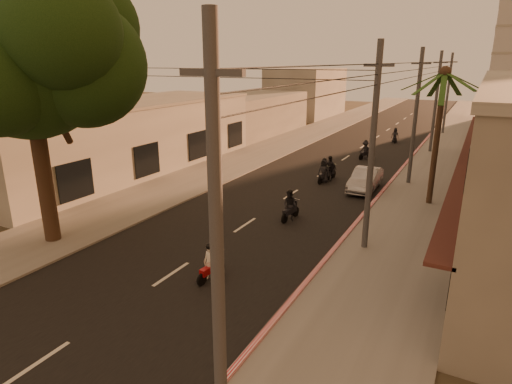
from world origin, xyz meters
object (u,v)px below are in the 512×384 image
scooter_far_b (365,150)px  scooter_far_c (395,136)px  scooter_red (210,264)px  scooter_mid_a (290,206)px  scooter_far_a (324,171)px  broadleaf_tree (35,53)px  parked_car (365,179)px  scooter_mid_b (330,169)px  palm_tree (444,80)px

scooter_far_b → scooter_far_c: size_ratio=1.07×
scooter_red → scooter_far_c: scooter_far_c is taller
scooter_mid_a → scooter_far_a: size_ratio=0.99×
broadleaf_tree → scooter_far_a: broadleaf_tree is taller
scooter_red → scooter_mid_a: 7.42m
scooter_far_a → scooter_mid_a: bearing=-77.9°
broadleaf_tree → parked_car: broadleaf_tree is taller
scooter_mid_b → scooter_far_c: 17.11m
scooter_mid_b → scooter_far_b: size_ratio=1.08×
broadleaf_tree → scooter_far_b: bearing=71.3°
scooter_far_a → scooter_far_b: (0.68, 8.74, -0.02)m
scooter_mid_a → scooter_red: bearing=-85.0°
scooter_far_a → parked_car: bearing=-2.3°
parked_car → scooter_far_c: 18.35m
scooter_mid_a → scooter_far_c: 25.73m
scooter_red → scooter_mid_a: scooter_mid_a is taller
scooter_far_a → parked_car: (3.00, -0.43, -0.08)m
scooter_red → parked_car: 15.03m
scooter_mid_a → scooter_far_c: (0.60, 25.72, -0.07)m
scooter_red → scooter_far_b: scooter_far_b is taller
broadleaf_tree → scooter_mid_b: (7.67, 16.29, -7.67)m
broadleaf_tree → scooter_mid_a: bearing=42.4°
palm_tree → parked_car: bearing=163.6°
palm_tree → scooter_red: bearing=-115.0°
scooter_far_b → scooter_far_c: scooter_far_b is taller
palm_tree → scooter_far_a: 9.67m
scooter_mid_a → scooter_far_b: 16.60m
broadleaf_tree → scooter_far_b: broadleaf_tree is taller
broadleaf_tree → parked_car: (10.51, 15.06, -7.76)m
broadleaf_tree → scooter_red: size_ratio=7.54×
scooter_far_b → scooter_far_c: bearing=106.8°
broadleaf_tree → scooter_far_a: 18.85m
palm_tree → scooter_mid_b: (-6.94, 2.43, -6.34)m
scooter_mid_b → scooter_red: bearing=-81.8°
broadleaf_tree → scooter_mid_a: 13.68m
broadleaf_tree → parked_car: bearing=55.1°
scooter_red → scooter_far_c: (0.70, 33.14, 0.02)m
scooter_mid_a → scooter_far_a: (-0.86, 7.87, 0.01)m
broadleaf_tree → scooter_far_a: (7.51, 15.49, -7.68)m
broadleaf_tree → palm_tree: size_ratio=1.48×
scooter_far_a → scooter_far_c: (1.46, 17.85, -0.08)m
scooter_mid_b → scooter_far_b: bearing=92.4°
parked_car → scooter_far_c: size_ratio=2.77×
scooter_red → scooter_far_b: bearing=96.8°
broadleaf_tree → scooter_mid_a: size_ratio=6.81×
scooter_mid_a → scooter_mid_b: scooter_mid_b is taller
scooter_mid_b → scooter_far_c: size_ratio=1.16×
scooter_far_a → scooter_far_b: size_ratio=1.07×
broadleaf_tree → scooter_red: broadleaf_tree is taller
palm_tree → scooter_far_b: (-6.43, 10.38, -6.37)m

